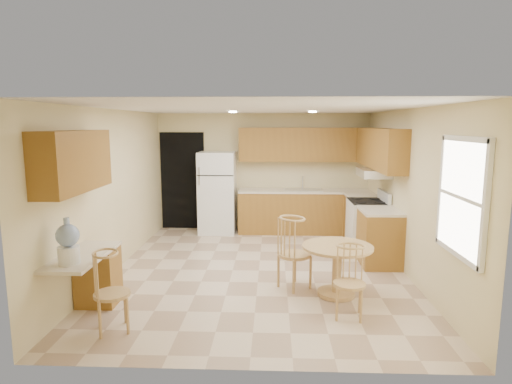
{
  "coord_description": "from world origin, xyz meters",
  "views": [
    {
      "loc": [
        0.21,
        -6.42,
        2.27
      ],
      "look_at": [
        -0.06,
        0.3,
        1.2
      ],
      "focal_mm": 30.0,
      "sensor_mm": 36.0,
      "label": 1
    }
  ],
  "objects_px": {
    "chair_desk": "(108,287)",
    "water_crock": "(68,243)",
    "refrigerator": "(217,192)",
    "stove": "(367,225)",
    "dining_table": "(337,263)",
    "chair_table_b": "(351,277)",
    "chair_table_a": "(295,247)"
  },
  "relations": [
    {
      "from": "chair_desk",
      "to": "water_crock",
      "type": "distance_m",
      "value": 0.64
    },
    {
      "from": "refrigerator",
      "to": "stove",
      "type": "bearing_deg",
      "value": -22.99
    },
    {
      "from": "stove",
      "to": "chair_desk",
      "type": "distance_m",
      "value": 4.79
    },
    {
      "from": "dining_table",
      "to": "water_crock",
      "type": "xyz_separation_m",
      "value": [
        -3.07,
        -1.1,
        0.55
      ]
    },
    {
      "from": "stove",
      "to": "water_crock",
      "type": "height_order",
      "value": "water_crock"
    },
    {
      "from": "stove",
      "to": "chair_table_b",
      "type": "bearing_deg",
      "value": -105.82
    },
    {
      "from": "water_crock",
      "to": "chair_table_b",
      "type": "bearing_deg",
      "value": 6.74
    },
    {
      "from": "refrigerator",
      "to": "stove",
      "type": "relative_size",
      "value": 1.56
    },
    {
      "from": "chair_table_b",
      "to": "water_crock",
      "type": "distance_m",
      "value": 3.18
    },
    {
      "from": "dining_table",
      "to": "stove",
      "type": "bearing_deg",
      "value": 67.94
    },
    {
      "from": "stove",
      "to": "chair_table_a",
      "type": "xyz_separation_m",
      "value": [
        -1.41,
        -1.96,
        0.14
      ]
    },
    {
      "from": "refrigerator",
      "to": "dining_table",
      "type": "relative_size",
      "value": 1.83
    },
    {
      "from": "refrigerator",
      "to": "chair_table_b",
      "type": "relative_size",
      "value": 1.98
    },
    {
      "from": "refrigerator",
      "to": "chair_desk",
      "type": "height_order",
      "value": "refrigerator"
    },
    {
      "from": "stove",
      "to": "water_crock",
      "type": "distance_m",
      "value": 5.1
    },
    {
      "from": "chair_table_a",
      "to": "chair_desk",
      "type": "relative_size",
      "value": 1.12
    },
    {
      "from": "chair_table_b",
      "to": "dining_table",
      "type": "bearing_deg",
      "value": -77.15
    },
    {
      "from": "chair_table_a",
      "to": "chair_desk",
      "type": "xyz_separation_m",
      "value": [
        -2.07,
        -1.34,
        -0.07
      ]
    },
    {
      "from": "chair_table_a",
      "to": "chair_table_b",
      "type": "distance_m",
      "value": 1.07
    },
    {
      "from": "chair_table_a",
      "to": "dining_table",
      "type": "bearing_deg",
      "value": 34.62
    },
    {
      "from": "dining_table",
      "to": "water_crock",
      "type": "distance_m",
      "value": 3.31
    },
    {
      "from": "chair_desk",
      "to": "dining_table",
      "type": "bearing_deg",
      "value": 90.31
    },
    {
      "from": "chair_table_a",
      "to": "chair_table_b",
      "type": "relative_size",
      "value": 1.17
    },
    {
      "from": "chair_table_a",
      "to": "chair_desk",
      "type": "bearing_deg",
      "value": -96.87
    },
    {
      "from": "chair_table_b",
      "to": "refrigerator",
      "type": "bearing_deg",
      "value": -54.07
    },
    {
      "from": "refrigerator",
      "to": "chair_desk",
      "type": "relative_size",
      "value": 1.9
    },
    {
      "from": "refrigerator",
      "to": "water_crock",
      "type": "bearing_deg",
      "value": -103.32
    },
    {
      "from": "refrigerator",
      "to": "chair_table_b",
      "type": "distance_m",
      "value": 4.57
    },
    {
      "from": "chair_table_a",
      "to": "water_crock",
      "type": "distance_m",
      "value": 2.84
    },
    {
      "from": "chair_table_a",
      "to": "chair_table_b",
      "type": "bearing_deg",
      "value": -5.63
    },
    {
      "from": "chair_table_b",
      "to": "chair_desk",
      "type": "xyz_separation_m",
      "value": [
        -2.67,
        -0.45,
        0.02
      ]
    },
    {
      "from": "dining_table",
      "to": "chair_desk",
      "type": "relative_size",
      "value": 1.04
    }
  ]
}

